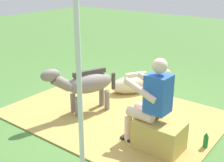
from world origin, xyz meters
The scene contains 8 objects.
ground_plane centered at (0.00, 0.00, 0.00)m, with size 24.00×24.00×0.00m, color #4C7A38.
hay_patch centered at (-0.05, 0.10, 0.01)m, with size 3.47×2.55×0.02m, color tan.
hay_bale centered at (-1.19, 0.58, 0.21)m, with size 0.65×0.45×0.43m, color tan.
person_seated centered at (-1.03, 0.58, 0.71)m, with size 0.67×0.43×1.31m.
pony_standing centered at (0.38, 0.34, 0.54)m, with size 0.70×1.28×0.90m.
pony_lying centered at (0.19, -1.00, 0.19)m, with size 0.94×1.28×0.42m.
soda_bottle centered at (-1.70, 0.17, 0.12)m, with size 0.07×0.07×0.25m.
tent_pole_left centered at (-0.68, 1.58, 1.17)m, with size 0.06×0.06×2.34m, color silver.
Camera 1 is at (-2.83, 3.81, 2.33)m, focal length 47.86 mm.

